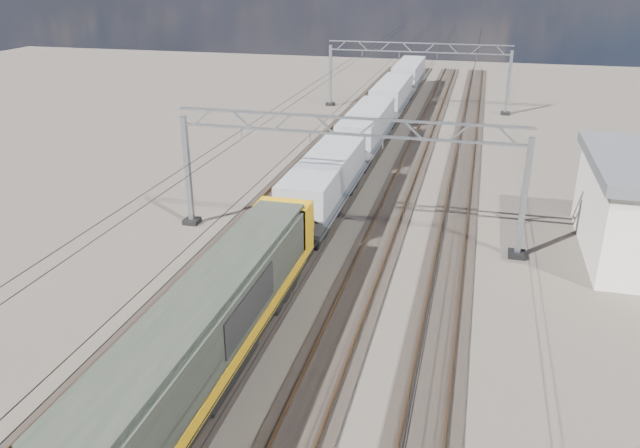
% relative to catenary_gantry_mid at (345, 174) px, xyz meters
% --- Properties ---
extents(ground, '(160.00, 160.00, 0.00)m').
position_rel_catenary_gantry_mid_xyz_m(ground, '(-0.00, -4.00, -3.91)').
color(ground, '#2C2521').
rests_on(ground, ground).
extents(track_outer_west, '(2.60, 140.00, 0.30)m').
position_rel_catenary_gantry_mid_xyz_m(track_outer_west, '(-6.00, -4.00, -3.83)').
color(track_outer_west, black).
rests_on(track_outer_west, ground).
extents(track_loco, '(2.60, 140.00, 0.30)m').
position_rel_catenary_gantry_mid_xyz_m(track_loco, '(-2.00, -4.00, -3.83)').
color(track_loco, black).
rests_on(track_loco, ground).
extents(track_inner_east, '(2.60, 140.00, 0.30)m').
position_rel_catenary_gantry_mid_xyz_m(track_inner_east, '(2.00, -4.00, -3.83)').
color(track_inner_east, black).
rests_on(track_inner_east, ground).
extents(track_outer_east, '(2.60, 140.00, 0.30)m').
position_rel_catenary_gantry_mid_xyz_m(track_outer_east, '(6.00, -4.00, -3.83)').
color(track_outer_east, black).
rests_on(track_outer_east, ground).
extents(catenary_gantry_mid, '(19.90, 0.90, 7.11)m').
position_rel_catenary_gantry_mid_xyz_m(catenary_gantry_mid, '(0.00, 0.00, 0.00)').
color(catenary_gantry_mid, gray).
rests_on(catenary_gantry_mid, ground).
extents(catenary_gantry_far, '(19.90, 0.90, 7.11)m').
position_rel_catenary_gantry_mid_xyz_m(catenary_gantry_far, '(0.00, 36.00, 0.00)').
color(catenary_gantry_far, gray).
rests_on(catenary_gantry_far, ground).
extents(overhead_wires, '(12.03, 140.00, 0.53)m').
position_rel_catenary_gantry_mid_xyz_m(overhead_wires, '(-0.00, 4.00, 1.84)').
color(overhead_wires, black).
rests_on(overhead_wires, ground).
extents(locomotive, '(2.76, 21.10, 3.62)m').
position_rel_catenary_gantry_mid_xyz_m(locomotive, '(-2.00, -14.31, -1.58)').
color(locomotive, black).
rests_on(locomotive, ground).
extents(hopper_wagon_lead, '(3.38, 13.00, 3.25)m').
position_rel_catenary_gantry_mid_xyz_m(hopper_wagon_lead, '(-2.00, 3.39, -1.67)').
color(hopper_wagon_lead, black).
rests_on(hopper_wagon_lead, ground).
extents(hopper_wagon_mid, '(3.38, 13.00, 3.25)m').
position_rel_catenary_gantry_mid_xyz_m(hopper_wagon_mid, '(-2.00, 17.59, -1.67)').
color(hopper_wagon_mid, black).
rests_on(hopper_wagon_mid, ground).
extents(hopper_wagon_third, '(3.38, 13.00, 3.25)m').
position_rel_catenary_gantry_mid_xyz_m(hopper_wagon_third, '(-2.00, 31.79, -1.67)').
color(hopper_wagon_third, black).
rests_on(hopper_wagon_third, ground).
extents(hopper_wagon_fourth, '(3.38, 13.00, 3.25)m').
position_rel_catenary_gantry_mid_xyz_m(hopper_wagon_fourth, '(-2.00, 45.99, -1.67)').
color(hopper_wagon_fourth, black).
rests_on(hopper_wagon_fourth, ground).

